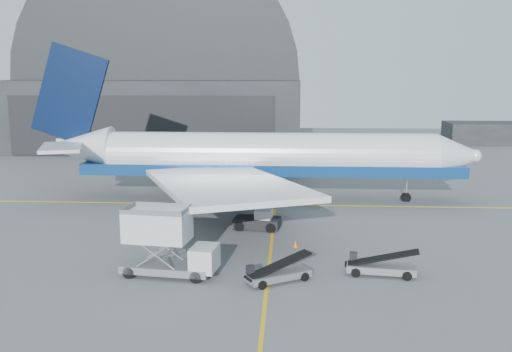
# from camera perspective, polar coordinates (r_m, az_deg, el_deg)

# --- Properties ---
(ground) EXTENTS (200.00, 200.00, 0.00)m
(ground) POSITION_cam_1_polar(r_m,az_deg,el_deg) (39.55, 1.24, -9.64)
(ground) COLOR #565659
(ground) RESTS_ON ground
(taxi_lines) EXTENTS (80.00, 42.12, 0.02)m
(taxi_lines) POSITION_cam_1_polar(r_m,az_deg,el_deg) (51.62, 1.76, -4.78)
(taxi_lines) COLOR gold
(taxi_lines) RESTS_ON ground
(hangar) EXTENTS (50.00, 28.30, 28.00)m
(hangar) POSITION_cam_1_polar(r_m,az_deg,el_deg) (104.76, -9.62, 8.15)
(hangar) COLOR black
(hangar) RESTS_ON ground
(distant_bldg_a) EXTENTS (14.00, 8.00, 4.00)m
(distant_bldg_a) POSITION_cam_1_polar(r_m,az_deg,el_deg) (115.91, 21.79, 3.03)
(distant_bldg_a) COLOR black
(distant_bldg_a) RESTS_ON ground
(airliner) EXTENTS (47.45, 46.01, 16.65)m
(airliner) POSITION_cam_1_polar(r_m,az_deg,el_deg) (60.22, -0.30, 1.96)
(airliner) COLOR white
(airliner) RESTS_ON ground
(catering_truck) EXTENTS (6.68, 3.17, 4.42)m
(catering_truck) POSITION_cam_1_polar(r_m,az_deg,el_deg) (38.87, -9.00, -6.65)
(catering_truck) COLOR slate
(catering_truck) RESTS_ON ground
(pushback_tug) EXTENTS (4.19, 2.78, 1.82)m
(pushback_tug) POSITION_cam_1_polar(r_m,az_deg,el_deg) (49.84, 0.26, -4.53)
(pushback_tug) COLOR black
(pushback_tug) RESTS_ON ground
(belt_loader_a) EXTENTS (4.49, 3.48, 1.76)m
(belt_loader_a) POSITION_cam_1_polar(r_m,az_deg,el_deg) (37.80, 2.16, -9.74)
(belt_loader_a) COLOR slate
(belt_loader_a) RESTS_ON ground
(belt_loader_b) EXTENTS (4.97, 2.21, 1.86)m
(belt_loader_b) POSITION_cam_1_polar(r_m,az_deg,el_deg) (39.86, 12.32, -8.85)
(belt_loader_b) COLOR slate
(belt_loader_b) RESTS_ON ground
(traffic_cone) EXTENTS (0.38, 0.38, 0.54)m
(traffic_cone) POSITION_cam_1_polar(r_m,az_deg,el_deg) (45.00, 3.97, -6.79)
(traffic_cone) COLOR #FC6607
(traffic_cone) RESTS_ON ground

